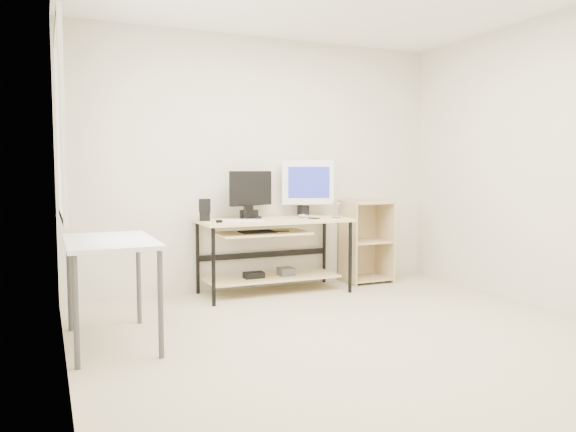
# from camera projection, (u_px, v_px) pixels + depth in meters

# --- Properties ---
(room) EXTENTS (4.01, 4.01, 2.62)m
(room) POSITION_uv_depth(u_px,v_px,m) (341.00, 159.00, 4.01)
(room) COLOR #C4B897
(room) RESTS_ON ground
(desk) EXTENTS (1.50, 0.65, 0.75)m
(desk) POSITION_uv_depth(u_px,v_px,m) (272.00, 240.00, 5.60)
(desk) COLOR beige
(desk) RESTS_ON ground
(side_table) EXTENTS (0.60, 1.00, 0.75)m
(side_table) POSITION_uv_depth(u_px,v_px,m) (110.00, 250.00, 3.96)
(side_table) COLOR white
(side_table) RESTS_ON ground
(shelf_unit) EXTENTS (0.50, 0.40, 0.90)m
(shelf_unit) POSITION_uv_depth(u_px,v_px,m) (364.00, 241.00, 6.22)
(shelf_unit) COLOR #CCB380
(shelf_unit) RESTS_ON ground
(black_monitor) EXTENTS (0.50, 0.24, 0.48)m
(black_monitor) POSITION_uv_depth(u_px,v_px,m) (251.00, 191.00, 5.63)
(black_monitor) COLOR black
(black_monitor) RESTS_ON desk
(white_imac) EXTENTS (0.54, 0.21, 0.59)m
(white_imac) POSITION_uv_depth(u_px,v_px,m) (308.00, 184.00, 5.89)
(white_imac) COLOR silver
(white_imac) RESTS_ON desk
(keyboard) EXTENTS (0.47, 0.30, 0.02)m
(keyboard) POSITION_uv_depth(u_px,v_px,m) (241.00, 220.00, 5.36)
(keyboard) COLOR white
(keyboard) RESTS_ON desk
(mouse) EXTENTS (0.10, 0.12, 0.04)m
(mouse) POSITION_uv_depth(u_px,v_px,m) (303.00, 216.00, 5.73)
(mouse) COLOR #A9A9AE
(mouse) RESTS_ON desk
(center_speaker) EXTENTS (0.18, 0.09, 0.09)m
(center_speaker) POSITION_uv_depth(u_px,v_px,m) (249.00, 214.00, 5.62)
(center_speaker) COLOR black
(center_speaker) RESTS_ON desk
(speaker_left) EXTENTS (0.12, 0.12, 0.21)m
(speaker_left) POSITION_uv_depth(u_px,v_px,m) (205.00, 209.00, 5.38)
(speaker_left) COLOR black
(speaker_left) RESTS_ON desk
(speaker_right) EXTENTS (0.10, 0.10, 0.11)m
(speaker_right) POSITION_uv_depth(u_px,v_px,m) (303.00, 211.00, 5.95)
(speaker_right) COLOR black
(speaker_right) RESTS_ON desk
(audio_controller) EXTENTS (0.08, 0.05, 0.14)m
(audio_controller) POSITION_uv_depth(u_px,v_px,m) (248.00, 212.00, 5.52)
(audio_controller) COLOR black
(audio_controller) RESTS_ON desk
(volume_puck) EXTENTS (0.08, 0.08, 0.03)m
(volume_puck) POSITION_uv_depth(u_px,v_px,m) (219.00, 221.00, 5.20)
(volume_puck) COLOR black
(volume_puck) RESTS_ON desk
(smartphone) EXTENTS (0.10, 0.13, 0.01)m
(smartphone) POSITION_uv_depth(u_px,v_px,m) (314.00, 218.00, 5.62)
(smartphone) COLOR black
(smartphone) RESTS_ON desk
(coaster) EXTENTS (0.10, 0.10, 0.01)m
(coaster) POSITION_uv_depth(u_px,v_px,m) (336.00, 218.00, 5.68)
(coaster) COLOR #A27649
(coaster) RESTS_ON desk
(drinking_glass) EXTENTS (0.08, 0.08, 0.15)m
(drinking_glass) POSITION_uv_depth(u_px,v_px,m) (336.00, 210.00, 5.68)
(drinking_glass) COLOR white
(drinking_glass) RESTS_ON coaster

